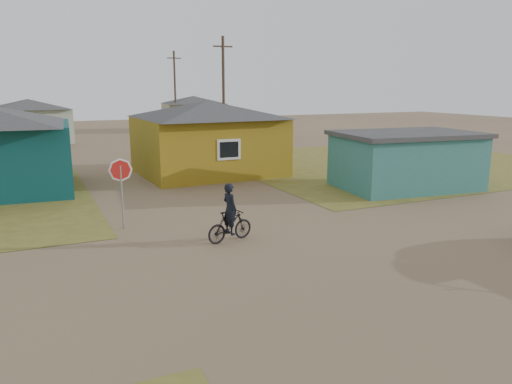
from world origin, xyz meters
The scene contains 10 objects.
ground centered at (0.00, 0.00, 0.00)m, with size 120.00×120.00×0.00m, color #80664A.
grass_ne centered at (14.00, 13.00, 0.01)m, with size 20.00×18.00×0.00m, color olive.
house_yellow centered at (2.50, 14.00, 2.00)m, with size 7.72×6.76×3.90m.
shed_turquoise centered at (9.50, 6.50, 1.31)m, with size 6.71×4.93×2.60m.
house_pale_west centered at (-6.00, 34.00, 1.86)m, with size 7.04×6.15×3.60m.
house_beige_east centered at (10.00, 40.00, 1.86)m, with size 6.95×6.05×3.60m.
utility_pole_near centered at (6.50, 22.00, 4.14)m, with size 1.40×0.20×8.00m.
utility_pole_far centered at (7.50, 38.00, 4.14)m, with size 1.40×0.20×8.00m.
stop_sign centered at (-3.63, 5.10, 1.74)m, with size 0.72×0.35×2.36m.
cyclist centered at (-0.91, 2.31, 0.66)m, with size 1.65×0.81×1.80m.
Camera 1 is at (-6.31, -11.31, 4.67)m, focal length 35.00 mm.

